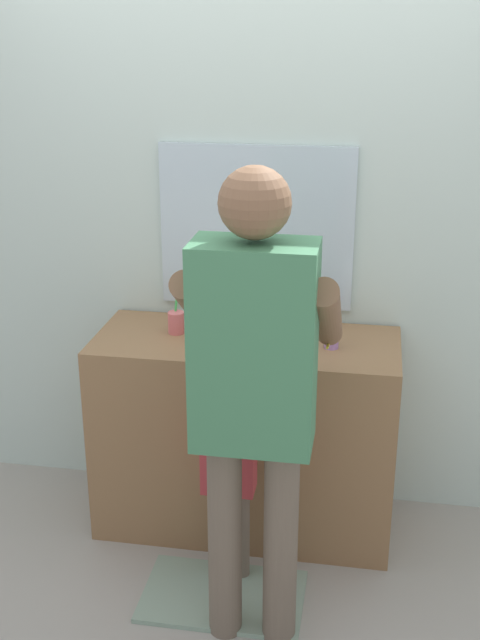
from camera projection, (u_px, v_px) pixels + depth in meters
The scene contains 10 objects.
ground_plane at pixel (234, 559), 3.42m from camera, with size 14.00×14.00×0.00m, color #9E998E.
back_wall at pixel (258, 218), 3.52m from camera, with size 4.40×0.10×2.70m.
vanity_cabinet at pixel (246, 433), 3.54m from camera, with size 1.30×0.54×0.90m, color olive.
sink_basin at pixel (245, 329), 3.34m from camera, with size 0.35×0.35×0.11m.
faucet at pixel (253, 307), 3.53m from camera, with size 0.18×0.14×0.18m.
toothbrush_cup at pixel (176, 322), 3.44m from camera, with size 0.07×0.07×0.21m.
soap_bottle at pixel (332, 333), 3.28m from camera, with size 0.06×0.06×0.17m.
bath_mat at pixel (223, 596), 3.19m from camera, with size 0.64×0.40×0.02m, color gray.
child_toddler at pixel (229, 461), 3.14m from camera, with size 0.28×0.28×0.91m.
adult_parent at pixel (254, 376), 2.66m from camera, with size 0.54×0.57×1.76m.
Camera 1 is at (0.51, -2.79, 2.17)m, focal length 44.79 mm.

